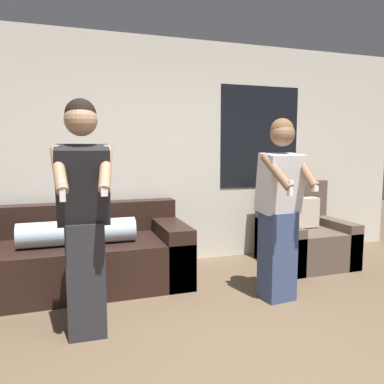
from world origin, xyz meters
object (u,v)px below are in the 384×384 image
couch (79,257)px  person_left (84,216)px  armchair (303,237)px  person_right (280,208)px

couch → person_left: (0.03, -1.09, 0.61)m
armchair → person_left: size_ratio=0.57×
person_right → couch: bearing=152.0°
couch → person_left: person_left is taller
couch → person_right: size_ratio=1.31×
armchair → person_left: 2.88m
person_left → couch: bearing=91.5°
armchair → person_right: bearing=-135.0°
couch → person_left: size_ratio=1.25×
armchair → person_left: (-2.62, -1.05, 0.60)m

